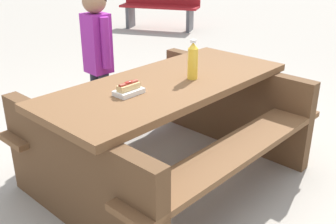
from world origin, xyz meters
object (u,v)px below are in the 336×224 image
child_in_coat (97,44)px  hotdog_tray (129,89)px  picnic_table (168,123)px  park_bench_mid (161,5)px  soda_bottle (193,61)px

child_in_coat → hotdog_tray: bearing=45.1°
picnic_table → park_bench_mid: (-4.76, -2.44, 0.00)m
soda_bottle → hotdog_tray: bearing=-28.3°
hotdog_tray → child_in_coat: size_ratio=0.16×
hotdog_tray → park_bench_mid: bearing=-155.4°
soda_bottle → child_in_coat: (-0.29, -0.97, -0.05)m
picnic_table → hotdog_tray: hotdog_tray is taller
picnic_table → child_in_coat: child_in_coat is taller
picnic_table → soda_bottle: (-0.12, 0.13, 0.43)m
picnic_table → park_bench_mid: bearing=-152.8°
park_bench_mid → soda_bottle: bearing=29.0°
picnic_table → child_in_coat: size_ratio=1.66×
picnic_table → park_bench_mid: size_ratio=1.38×
soda_bottle → child_in_coat: bearing=-106.4°
soda_bottle → hotdog_tray: 0.51m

